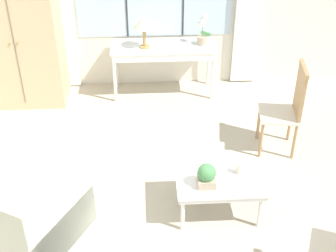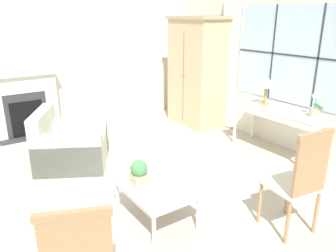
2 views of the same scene
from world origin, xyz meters
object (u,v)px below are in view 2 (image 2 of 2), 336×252
Objects in this scene: fireplace at (23,98)px; table_lamp at (267,83)px; armoire at (197,72)px; armchair_upholstered at (70,146)px; potted_plant_small at (139,171)px; pillar_candle at (171,187)px; coffee_table at (156,188)px; potted_orchid at (316,105)px; console_table at (280,113)px; side_chair_wooden at (301,177)px.

table_lamp is (2.75, 2.97, 0.38)m from fireplace.
armchair_upholstered is (0.48, -2.71, -0.75)m from armoire.
potted_plant_small is 0.39m from pillar_candle.
armchair_upholstered is 2.10m from pillar_candle.
potted_plant_small is 1.95× the size of pillar_candle.
armchair_upholstered is at bearing -171.48° from coffee_table.
potted_orchid is at bearing 40.51° from fireplace.
fireplace is 1.74× the size of armchair_upholstered.
console_table is 1.16× the size of armchair_upholstered.
potted_plant_small is (-0.14, -0.11, 0.16)m from coffee_table.
coffee_table is (0.43, -2.49, -0.28)m from console_table.
coffee_table is at bearing -46.23° from armoire.
pillar_candle is at bearing 8.95° from fireplace.
coffee_table is 6.88× the size of pillar_candle.
coffee_table is at bearing -92.69° from potted_orchid.
potted_plant_small is at bearing -141.02° from coffee_table.
side_chair_wooden is at bearing 24.64° from armchair_upholstered.
side_chair_wooden is (2.81, 1.29, 0.34)m from armchair_upholstered.
console_table is 3.31× the size of potted_orchid.
console_table is 3.14m from armchair_upholstered.
console_table reaches higher than potted_plant_small.
coffee_table is at bearing 38.98° from potted_plant_small.
coffee_table is at bearing 8.52° from armchair_upholstered.
armoire is at bearing 136.78° from pillar_candle.
fireplace reaches higher than pillar_candle.
potted_orchid is 1.74m from side_chair_wooden.
armchair_upholstered is at bearing -80.05° from armoire.
pillar_candle is (0.64, -2.45, -0.18)m from console_table.
armchair_upholstered is (1.58, 0.25, -0.42)m from fireplace.
console_table is 2.03m from side_chair_wooden.
potted_orchid is (3.55, 3.03, 0.21)m from fireplace.
coffee_table is (0.68, -2.44, -0.70)m from table_lamp.
armchair_upholstered is at bearing -155.36° from side_chair_wooden.
armchair_upholstered reaches higher than coffee_table.
console_table is at bearing 62.72° from armchair_upholstered.
armoire is 3.44m from coffee_table.
fireplace is 4.26m from console_table.
armoire is at bearing -178.38° from potted_orchid.
armchair_upholstered is at bearing -113.38° from table_lamp.
console_table is 0.60m from potted_orchid.
coffee_table is (2.33, -2.44, -0.65)m from armoire.
armoire is at bearing -179.86° from table_lamp.
console_table is (3.01, 3.02, -0.04)m from fireplace.
side_chair_wooden is (4.39, 1.54, -0.08)m from fireplace.
armchair_upholstered is (-1.18, -2.72, -0.80)m from table_lamp.
fireplace is 9.04× the size of potted_plant_small.
armchair_upholstered is 1.47× the size of coffee_table.
console_table is at bearing 12.11° from table_lamp.
table_lamp reaches higher than potted_plant_small.
console_table is at bearing 96.29° from potted_plant_small.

